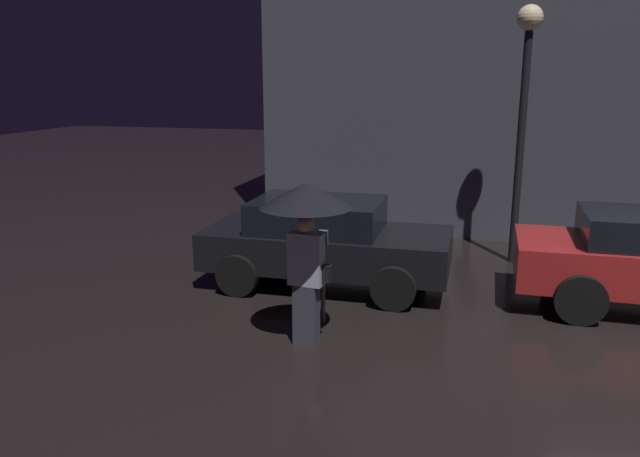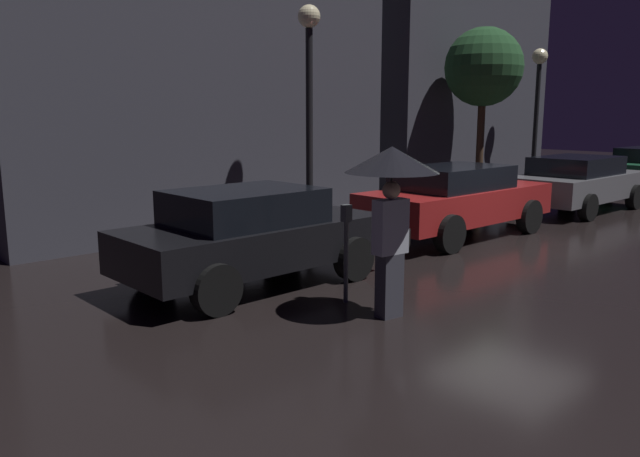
{
  "view_description": "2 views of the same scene",
  "coord_description": "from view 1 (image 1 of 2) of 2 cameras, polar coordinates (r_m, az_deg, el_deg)",
  "views": [
    {
      "loc": [
        -2.49,
        -8.09,
        3.35
      ],
      "look_at": [
        -4.7,
        0.32,
        1.22
      ],
      "focal_mm": 35.0,
      "sensor_mm": 36.0,
      "label": 1
    },
    {
      "loc": [
        -10.18,
        -5.83,
        2.5
      ],
      "look_at": [
        -4.74,
        0.11,
        0.99
      ],
      "focal_mm": 35.0,
      "sensor_mm": 36.0,
      "label": 2
    }
  ],
  "objects": [
    {
      "name": "parking_meter",
      "position": [
        8.56,
        0.29,
        -3.47
      ],
      "size": [
        0.12,
        0.1,
        1.32
      ],
      "color": "#4C5154",
      "rests_on": "ground"
    },
    {
      "name": "street_lamp_near",
      "position": [
        11.66,
        18.23,
        12.41
      ],
      "size": [
        0.44,
        0.44,
        4.53
      ],
      "color": "black",
      "rests_on": "ground"
    },
    {
      "name": "parked_car_black",
      "position": [
        10.13,
        0.42,
        -1.11
      ],
      "size": [
        3.95,
        1.93,
        1.42
      ],
      "rotation": [
        0.0,
        0.0,
        0.01
      ],
      "color": "black",
      "rests_on": "ground"
    },
    {
      "name": "pedestrian_with_umbrella",
      "position": [
        7.61,
        -1.3,
        1.24
      ],
      "size": [
        1.13,
        1.13,
        2.1
      ],
      "rotation": [
        0.0,
        0.0,
        3.03
      ],
      "color": "#383842",
      "rests_on": "ground"
    }
  ]
}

